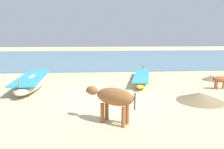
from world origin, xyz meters
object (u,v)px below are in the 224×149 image
fishing_boat_1 (142,78)px  cow_adult_brown (113,98)px  calf_near_rust (221,80)px  fishing_boat_4 (33,81)px

fishing_boat_1 → cow_adult_brown: size_ratio=3.19×
cow_adult_brown → calf_near_rust: bearing=-113.9°
fishing_boat_1 → calf_near_rust: 3.95m
fishing_boat_1 → cow_adult_brown: (-2.05, -5.56, 0.55)m
fishing_boat_1 → fishing_boat_4: (-5.69, -0.90, 0.09)m
fishing_boat_4 → calf_near_rust: (9.10, -1.09, 0.15)m
cow_adult_brown → calf_near_rust: cow_adult_brown is taller
fishing_boat_1 → calf_near_rust: calf_near_rust is taller
fishing_boat_1 → calf_near_rust: size_ratio=4.87×
cow_adult_brown → calf_near_rust: size_ratio=1.53×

